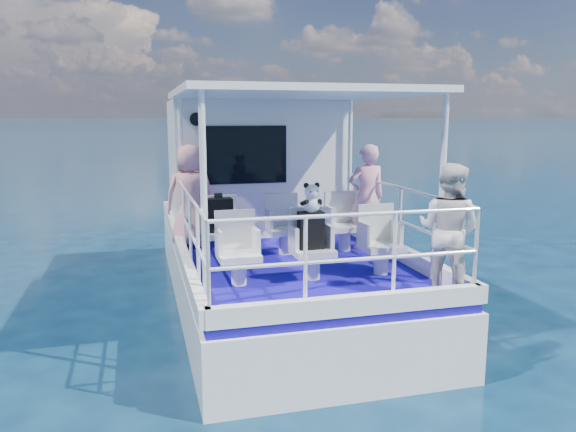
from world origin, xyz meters
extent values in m
plane|color=#071D34|center=(0.00, 0.00, 0.00)|extent=(2000.00, 2000.00, 0.00)
cube|color=white|center=(0.00, 1.00, 0.00)|extent=(3.00, 7.00, 1.60)
cube|color=#150A8F|center=(0.00, 1.00, 0.85)|extent=(2.90, 6.90, 0.10)
cube|color=white|center=(0.00, 2.30, 2.00)|extent=(2.85, 2.00, 2.20)
cube|color=white|center=(0.00, -0.20, 3.14)|extent=(3.00, 3.20, 0.08)
cylinder|color=white|center=(-1.35, -1.70, 2.00)|extent=(0.07, 0.07, 2.20)
cylinder|color=white|center=(1.35, -1.70, 2.00)|extent=(0.07, 0.07, 2.20)
cylinder|color=white|center=(-1.35, 1.20, 2.00)|extent=(0.07, 0.07, 2.20)
cylinder|color=white|center=(1.35, 1.20, 2.00)|extent=(0.07, 0.07, 2.20)
cube|color=silver|center=(-0.90, 0.20, 1.09)|extent=(0.48, 0.46, 0.38)
cube|color=silver|center=(0.00, 0.20, 1.09)|extent=(0.48, 0.46, 0.38)
cube|color=silver|center=(0.90, 0.20, 1.09)|extent=(0.48, 0.46, 0.38)
cube|color=silver|center=(-0.90, -1.10, 1.09)|extent=(0.48, 0.46, 0.38)
cube|color=silver|center=(0.00, -1.10, 1.09)|extent=(0.48, 0.46, 0.38)
cube|color=silver|center=(0.90, -1.10, 1.09)|extent=(0.48, 0.46, 0.38)
imported|color=pink|center=(-1.25, 1.02, 1.67)|extent=(0.67, 0.56, 1.54)
imported|color=pink|center=(1.25, 0.23, 1.67)|extent=(0.57, 0.38, 1.54)
imported|color=silver|center=(1.25, -2.05, 1.63)|extent=(0.86, 0.89, 1.45)
cube|color=black|center=(-0.93, 0.19, 1.51)|extent=(0.35, 0.20, 0.46)
cube|color=black|center=(-0.03, -1.11, 1.50)|extent=(0.30, 0.17, 0.45)
cube|color=black|center=(-0.94, 0.20, 1.77)|extent=(0.11, 0.07, 0.07)
camera|label=1|loc=(-1.98, -7.36, 2.84)|focal=35.00mm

